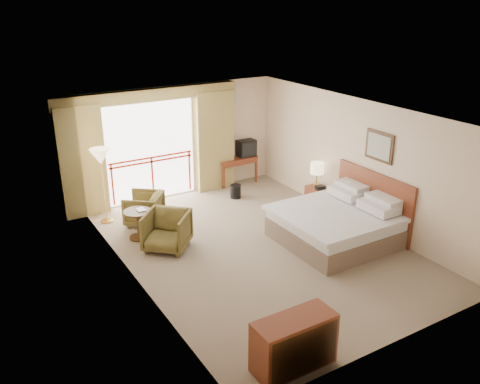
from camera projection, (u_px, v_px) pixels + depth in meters
floor at (258, 247)px, 10.09m from camera, size 7.00×7.00×0.00m
ceiling at (260, 113)px, 9.10m from camera, size 7.00×7.00×0.00m
wall_back at (181, 140)px, 12.38m from camera, size 5.00×0.00×5.00m
wall_front at (401, 261)px, 6.80m from camera, size 5.00×0.00×5.00m
wall_left at (132, 210)px, 8.39m from camera, size 0.00×7.00×7.00m
wall_right at (357, 162)px, 10.79m from camera, size 0.00×7.00×7.00m
balcony_door at (151, 151)px, 12.04m from camera, size 2.40×0.00×2.40m
balcony_railing at (152, 167)px, 12.16m from camera, size 2.09×0.03×1.02m
curtain_left at (82, 162)px, 11.12m from camera, size 1.00×0.26×2.50m
curtain_right at (214, 141)px, 12.71m from camera, size 1.00×0.26×2.50m
valance at (148, 95)px, 11.47m from camera, size 4.40×0.22×0.28m
hvac_vent at (227, 94)px, 12.62m from camera, size 0.50×0.04×0.50m
bed at (337, 224)px, 10.19m from camera, size 2.13×2.06×0.97m
headboard at (373, 202)px, 10.55m from camera, size 0.06×2.10×1.30m
framed_art at (379, 146)px, 10.12m from camera, size 0.04×0.72×0.60m
nightstand at (317, 198)px, 11.76m from camera, size 0.39×0.47×0.55m
table_lamp at (317, 169)px, 11.54m from camera, size 0.31×0.31×0.55m
phone at (320, 187)px, 11.50m from camera, size 0.23×0.19×0.09m
desk at (235, 163)px, 13.33m from camera, size 1.08×0.52×0.71m
tv at (246, 148)px, 13.30m from camera, size 0.48×0.38×0.44m
coffee_maker at (224, 155)px, 13.02m from camera, size 0.14×0.14×0.26m
cup at (230, 157)px, 13.08m from camera, size 0.08×0.08×0.11m
wastebasket at (236, 191)px, 12.45m from camera, size 0.32×0.32×0.33m
armchair_far at (145, 223)px, 11.13m from camera, size 1.06×1.06×0.70m
armchair_near at (168, 248)px, 10.03m from camera, size 1.17×1.17×0.76m
side_table at (138, 220)px, 10.29m from camera, size 0.56×0.56×0.61m
book at (137, 211)px, 10.22m from camera, size 0.16×0.21×0.02m
floor_lamp at (100, 159)px, 10.68m from camera, size 0.43×0.43×1.67m
dresser at (294, 343)px, 6.73m from camera, size 1.13×0.48×0.76m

